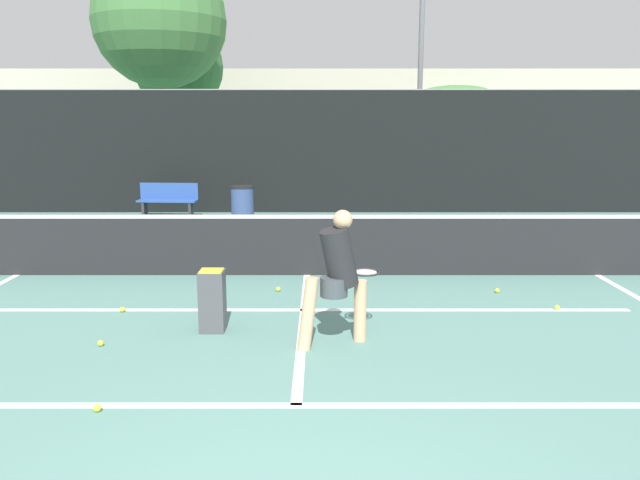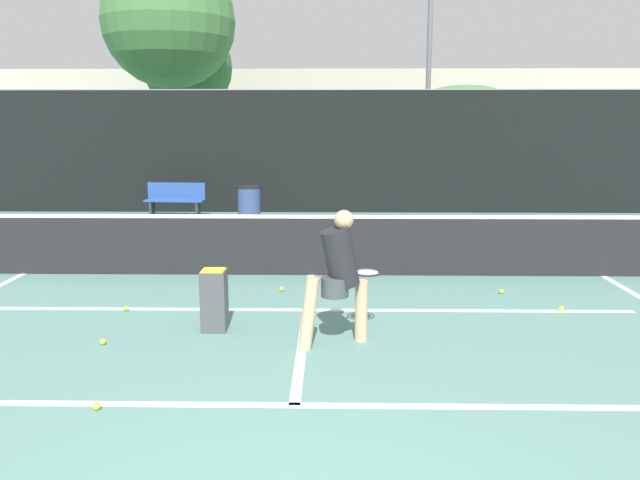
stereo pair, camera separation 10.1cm
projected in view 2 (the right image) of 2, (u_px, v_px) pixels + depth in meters
The scene contains 21 objects.
court_baseline_near at pixel (294, 405), 5.26m from camera, with size 11.00×0.10×0.01m, color white.
court_service_line at pixel (307, 310), 7.90m from camera, with size 8.25×0.10×0.01m, color white.
court_center_mark at pixel (305, 321), 7.47m from camera, with size 0.10×4.50×0.01m, color white.
net at pixel (311, 243), 9.58m from camera, with size 11.09×0.09×1.07m.
fence_back at pixel (319, 152), 15.95m from camera, with size 24.00×0.06×3.13m.
player_practicing at pixel (339, 273), 6.55m from camera, with size 1.00×0.90×1.46m.
tennis_ball_scattered_0 at pixel (561, 309), 7.84m from camera, with size 0.07×0.07×0.07m, color #D1E033.
tennis_ball_scattered_1 at pixel (103, 342), 6.67m from camera, with size 0.07×0.07×0.07m, color #D1E033.
tennis_ball_scattered_2 at pixel (97, 406), 5.18m from camera, with size 0.07×0.07×0.07m, color #D1E033.
tennis_ball_scattered_3 at pixel (282, 289), 8.75m from camera, with size 0.07×0.07×0.07m, color #D1E033.
tennis_ball_scattered_4 at pixel (126, 309), 7.85m from camera, with size 0.07×0.07×0.07m, color #D1E033.
tennis_ball_scattered_5 at pixel (501, 291), 8.63m from camera, with size 0.07×0.07×0.07m, color #D1E033.
ball_hopper at pixel (214, 299), 7.09m from camera, with size 0.28×0.28×0.71m.
courtside_bench at pixel (175, 199), 15.18m from camera, with size 1.46×0.49×0.86m.
trash_bin at pixel (249, 203), 14.92m from camera, with size 0.56×0.56×0.82m.
parked_car at pixel (410, 177), 19.48m from camera, with size 1.64×4.24×1.45m.
floodlight_mast at pixel (430, 15), 18.84m from camera, with size 1.10×0.24×8.63m.
tree_west at pixel (188, 68), 24.69m from camera, with size 3.51×3.51×6.17m.
tree_mid at pixel (169, 21), 20.95m from camera, with size 4.48×4.48×7.87m.
tree_east at pixel (465, 98), 24.39m from camera, with size 3.19×3.19×3.70m.
building_far at pixel (324, 122), 28.50m from camera, with size 36.00×2.40×4.54m, color beige.
Camera 2 is at (0.30, -2.69, 2.37)m, focal length 35.00 mm.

